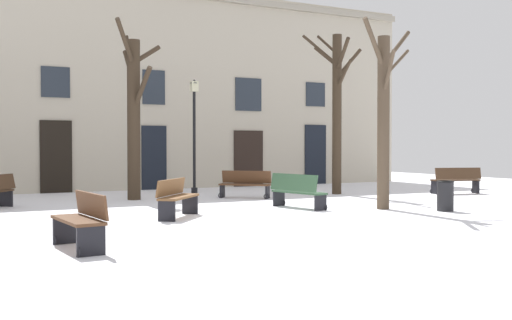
% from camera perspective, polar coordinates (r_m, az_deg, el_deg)
% --- Properties ---
extents(ground_plane, '(35.80, 35.80, 0.00)m').
position_cam_1_polar(ground_plane, '(14.79, 3.52, -5.10)').
color(ground_plane, white).
extents(building_facade, '(22.38, 0.60, 7.73)m').
position_cam_1_polar(building_facade, '(23.89, -8.99, 6.72)').
color(building_facade, '#BCB29E').
rests_on(building_facade, ground).
extents(tree_left_of_center, '(1.77, 2.11, 5.31)m').
position_cam_1_polar(tree_left_of_center, '(19.17, -11.27, 4.38)').
color(tree_left_of_center, '#382B1E').
rests_on(tree_left_of_center, ground).
extents(tree_center, '(1.83, 2.08, 5.53)m').
position_cam_1_polar(tree_center, '(21.22, 7.53, 4.97)').
color(tree_center, '#382B1E').
rests_on(tree_center, ground).
extents(tree_near_facade, '(2.06, 1.11, 4.87)m').
position_cam_1_polar(tree_near_facade, '(16.36, 11.77, 4.11)').
color(tree_near_facade, '#4C3D2D').
rests_on(tree_near_facade, ground).
extents(streetlamp, '(0.30, 0.30, 3.96)m').
position_cam_1_polar(streetlamp, '(21.44, -5.76, 3.35)').
color(streetlamp, black).
rests_on(streetlamp, ground).
extents(litter_bin, '(0.44, 0.44, 0.77)m').
position_cam_1_polar(litter_bin, '(16.29, 17.16, -3.19)').
color(litter_bin, black).
rests_on(litter_bin, ground).
extents(bench_back_to_back_left, '(1.42, 1.54, 0.89)m').
position_cam_1_polar(bench_back_to_back_left, '(14.29, -7.37, -3.44)').
color(bench_back_to_back_left, brown).
rests_on(bench_back_to_back_left, ground).
extents(bench_near_lamp, '(1.76, 0.92, 0.91)m').
position_cam_1_polar(bench_near_lamp, '(22.28, 18.08, -1.77)').
color(bench_near_lamp, '#3D2819').
rests_on(bench_near_lamp, ground).
extents(bench_facing_shops, '(0.80, 1.80, 0.92)m').
position_cam_1_polar(bench_facing_shops, '(16.26, 3.83, -2.88)').
color(bench_facing_shops, '#2D4C33').
rests_on(bench_facing_shops, ground).
extents(bench_back_to_back_right, '(0.62, 1.56, 0.91)m').
position_cam_1_polar(bench_back_to_back_right, '(10.25, -15.92, -5.42)').
color(bench_back_to_back_right, '#51331E').
rests_on(bench_back_to_back_right, ground).
extents(bench_near_center_tree, '(1.48, 1.43, 0.87)m').
position_cam_1_polar(bench_near_center_tree, '(19.44, -1.01, -2.24)').
color(bench_near_center_tree, '#51331E').
rests_on(bench_near_center_tree, ground).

